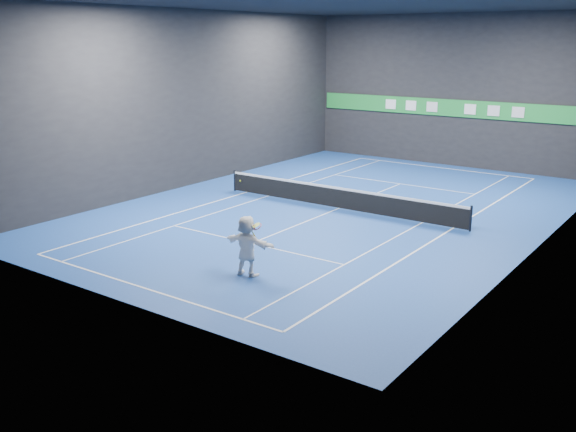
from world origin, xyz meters
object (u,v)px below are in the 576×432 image
Objects in this scene: tennis_net at (339,197)px; tennis_racket at (257,228)px; player at (247,246)px; tennis_ball at (240,181)px.

tennis_net is 22.27× the size of tennis_racket.
player is at bearing -172.95° from tennis_racket.
tennis_ball is at bearing -176.18° from tennis_racket.
player is 3.62× the size of tennis_racket.
tennis_net is at bearing 104.83° from tennis_racket.
tennis_ball reaches higher than tennis_racket.
tennis_net is (-2.01, 9.11, -0.48)m from player.
player is 32.67× the size of tennis_ball.
tennis_ball reaches higher than player.
player reaches higher than tennis_racket.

